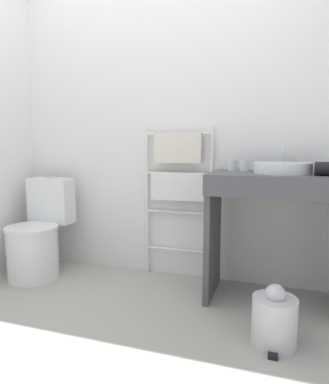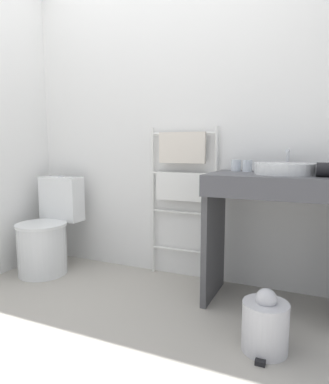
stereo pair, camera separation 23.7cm
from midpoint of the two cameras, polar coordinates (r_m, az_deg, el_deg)
ground_plane at (r=2.00m, az=-9.47°, el=-24.73°), size 12.00×12.00×0.00m
wall_back at (r=2.85m, az=4.68°, el=11.76°), size 2.90×0.12×2.55m
toilet at (r=3.07m, az=-16.84°, el=-6.87°), size 0.41×0.55×0.81m
towel_radiator at (r=2.72m, az=5.48°, el=2.67°), size 0.56×0.06×1.22m
vanity_counter at (r=2.37m, az=20.96°, el=-4.45°), size 0.88×0.55×0.89m
sink_basin at (r=2.35m, az=22.13°, el=3.66°), size 0.37×0.37×0.07m
faucet at (r=2.55m, az=22.38°, el=5.33°), size 0.02×0.10×0.16m
cup_near_wall at (r=2.56m, az=14.47°, el=4.30°), size 0.07×0.07×0.08m
cup_near_edge at (r=2.50m, az=16.32°, el=4.18°), size 0.07×0.07×0.08m
trash_bin at (r=2.01m, az=19.93°, el=-20.14°), size 0.24×0.27×0.34m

